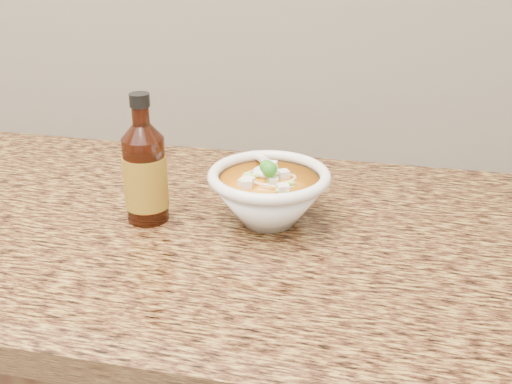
# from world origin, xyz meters

# --- Properties ---
(counter_slab) EXTENTS (4.00, 0.68, 0.04)m
(counter_slab) POSITION_xyz_m (0.00, 1.68, 0.88)
(counter_slab) COLOR olive
(counter_slab) RESTS_ON cabinet
(soup_bowl) EXTENTS (0.18, 0.20, 0.10)m
(soup_bowl) POSITION_xyz_m (0.38, 1.70, 0.94)
(soup_bowl) COLOR silver
(soup_bowl) RESTS_ON counter_slab
(hot_sauce_bottle) EXTENTS (0.09, 0.09, 0.20)m
(hot_sauce_bottle) POSITION_xyz_m (0.20, 1.66, 0.98)
(hot_sauce_bottle) COLOR #391207
(hot_sauce_bottle) RESTS_ON counter_slab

